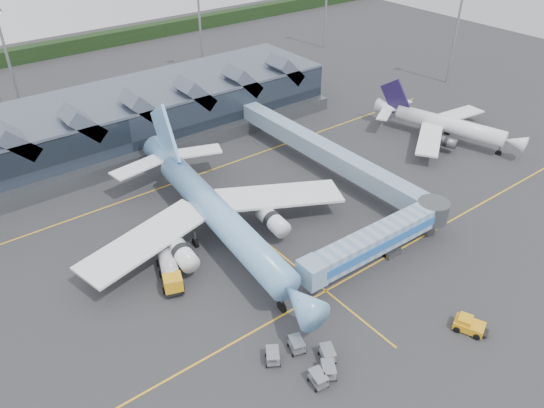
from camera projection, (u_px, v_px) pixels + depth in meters
ground at (287, 260)px, 73.94m from camera, size 260.00×260.00×0.00m
taxi_stripes at (246, 226)px, 80.58m from camera, size 120.00×60.00×0.01m
tree_line_far at (38, 52)px, 145.88m from camera, size 260.00×4.00×4.00m
terminal at (110, 123)px, 100.13m from camera, size 90.00×22.25×12.52m
light_masts at (187, 40)px, 119.43m from camera, size 132.40×42.56×22.45m
main_airliner at (216, 212)px, 75.79m from camera, size 41.35×47.77×15.34m
regional_jet at (444, 124)px, 103.72m from camera, size 26.61×29.69×10.34m
jet_bridge at (387, 235)px, 72.34m from camera, size 26.58×4.58×5.62m
fuel_truck at (169, 266)px, 70.07m from camera, size 5.08×9.33×3.15m
pushback_tug at (469, 325)px, 62.60m from camera, size 3.49×4.28×1.72m
baggage_carts at (309, 360)px, 58.11m from camera, size 7.41×7.84×1.55m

